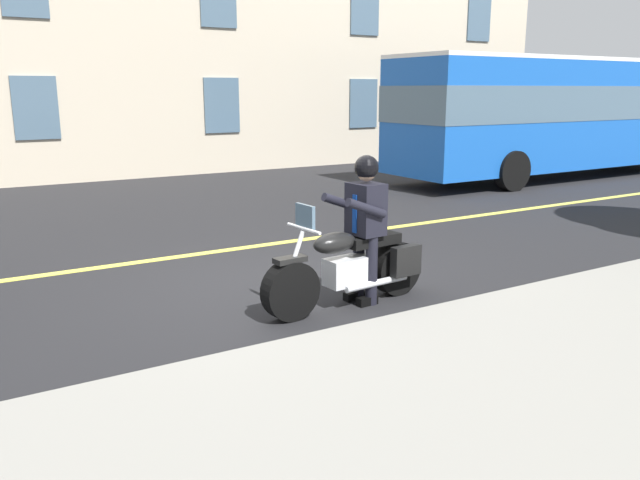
{
  "coord_description": "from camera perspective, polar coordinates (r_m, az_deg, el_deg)",
  "views": [
    {
      "loc": [
        3.61,
        7.05,
        2.46
      ],
      "look_at": [
        -0.14,
        0.86,
        0.75
      ],
      "focal_mm": 35.81,
      "sensor_mm": 36.0,
      "label": 1
    }
  ],
  "objects": [
    {
      "name": "bus_near",
      "position": [
        19.69,
        20.88,
        10.75
      ],
      "size": [
        11.05,
        2.7,
        3.3
      ],
      "color": "blue",
      "rests_on": "ground_plane"
    },
    {
      "name": "ground_plane",
      "position": [
        8.3,
        -3.93,
        -3.99
      ],
      "size": [
        80.0,
        80.0,
        0.0
      ],
      "primitive_type": "plane",
      "color": "black"
    },
    {
      "name": "rider_main",
      "position": [
        7.38,
        4.02,
        2.13
      ],
      "size": [
        0.65,
        0.58,
        1.74
      ],
      "color": "black",
      "rests_on": "ground_plane"
    },
    {
      "name": "motorcycle_main",
      "position": [
        7.4,
        2.83,
        -2.47
      ],
      "size": [
        2.22,
        0.7,
        1.26
      ],
      "color": "black",
      "rests_on": "ground_plane"
    },
    {
      "name": "sidewalk_curb",
      "position": [
        5.03,
        21.42,
        -16.06
      ],
      "size": [
        60.0,
        5.0,
        0.15
      ],
      "primitive_type": "cube",
      "color": "gray",
      "rests_on": "ground_plane"
    },
    {
      "name": "lane_center_stripe",
      "position": [
        10.05,
        -9.18,
        -1.01
      ],
      "size": [
        60.0,
        0.16,
        0.01
      ],
      "primitive_type": "cube",
      "color": "#E5DB4C",
      "rests_on": "ground_plane"
    }
  ]
}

